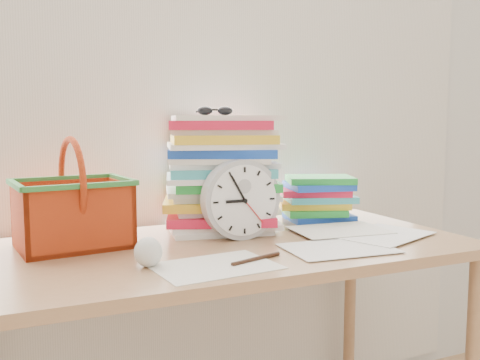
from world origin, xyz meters
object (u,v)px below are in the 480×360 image
desk (228,269)px  book_stack (316,198)px  clock (241,199)px  basket (72,194)px  paper_stack (221,173)px

desk → book_stack: (0.43, 0.21, 0.15)m
desk → book_stack: 0.50m
clock → basket: size_ratio=0.79×
paper_stack → book_stack: bearing=2.1°
desk → clock: clock is taller
desk → basket: bearing=160.5°
desk → basket: 0.49m
desk → basket: size_ratio=4.64×
clock → basket: (-0.47, 0.10, 0.03)m
book_stack → basket: bearing=-175.4°
clock → book_stack: size_ratio=0.91×
book_stack → desk: bearing=-153.7°
desk → paper_stack: (0.06, 0.20, 0.26)m
clock → book_stack: (0.37, 0.17, -0.04)m
book_stack → paper_stack: bearing=-177.9°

